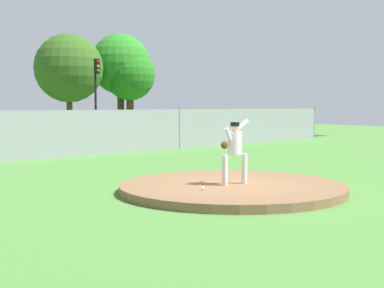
# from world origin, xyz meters

# --- Properties ---
(ground_plane) EXTENTS (80.00, 80.00, 0.00)m
(ground_plane) POSITION_xyz_m (0.00, 6.00, 0.00)
(ground_plane) COLOR #4C8438
(pitchers_mound) EXTENTS (5.28, 5.28, 0.19)m
(pitchers_mound) POSITION_xyz_m (0.00, 0.00, 0.09)
(pitchers_mound) COLOR brown
(pitchers_mound) RESTS_ON ground_plane
(pitcher_youth) EXTENTS (0.82, 0.32, 1.52)m
(pitcher_youth) POSITION_xyz_m (-0.04, -0.10, 1.08)
(pitcher_youth) COLOR silver
(pitcher_youth) RESTS_ON pitchers_mound
(baseball) EXTENTS (0.07, 0.07, 0.07)m
(baseball) POSITION_xyz_m (-1.13, -0.16, 0.23)
(baseball) COLOR white
(baseball) RESTS_ON pitchers_mound
(chainlink_fence) EXTENTS (37.13, 0.07, 1.94)m
(chainlink_fence) POSITION_xyz_m (0.00, 10.00, 0.92)
(chainlink_fence) COLOR gray
(chainlink_fence) RESTS_ON ground_plane
(parked_car_white) EXTENTS (1.99, 4.77, 1.66)m
(parked_car_white) POSITION_xyz_m (4.35, 14.28, 0.80)
(parked_car_white) COLOR silver
(parked_car_white) RESTS_ON ground_plane
(parked_car_charcoal) EXTENTS (1.94, 4.13, 1.65)m
(parked_car_charcoal) POSITION_xyz_m (10.66, 14.92, 0.79)
(parked_car_charcoal) COLOR #232328
(parked_car_charcoal) RESTS_ON ground_plane
(traffic_cone_orange) EXTENTS (0.40, 0.40, 0.55)m
(traffic_cone_orange) POSITION_xyz_m (9.09, 17.25, 0.26)
(traffic_cone_orange) COLOR orange
(traffic_cone_orange) RESTS_ON asphalt_strip
(traffic_light_far) EXTENTS (0.28, 0.46, 4.81)m
(traffic_light_far) POSITION_xyz_m (8.73, 18.89, 3.29)
(traffic_light_far) COLOR black
(traffic_light_far) RESTS_ON ground_plane
(tree_broad_right) EXTENTS (4.77, 4.77, 7.00)m
(tree_broad_right) POSITION_xyz_m (10.20, 24.51, 4.60)
(tree_broad_right) COLOR #4C331E
(tree_broad_right) RESTS_ON ground_plane
(tree_bushy_near) EXTENTS (4.49, 4.49, 7.35)m
(tree_bushy_near) POSITION_xyz_m (14.44, 24.30, 5.07)
(tree_bushy_near) COLOR #4C331E
(tree_bushy_near) RESTS_ON ground_plane
(tree_broad_left) EXTENTS (3.75, 3.75, 6.13)m
(tree_broad_left) POSITION_xyz_m (14.70, 23.49, 4.21)
(tree_broad_left) COLOR #4C331E
(tree_broad_left) RESTS_ON ground_plane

